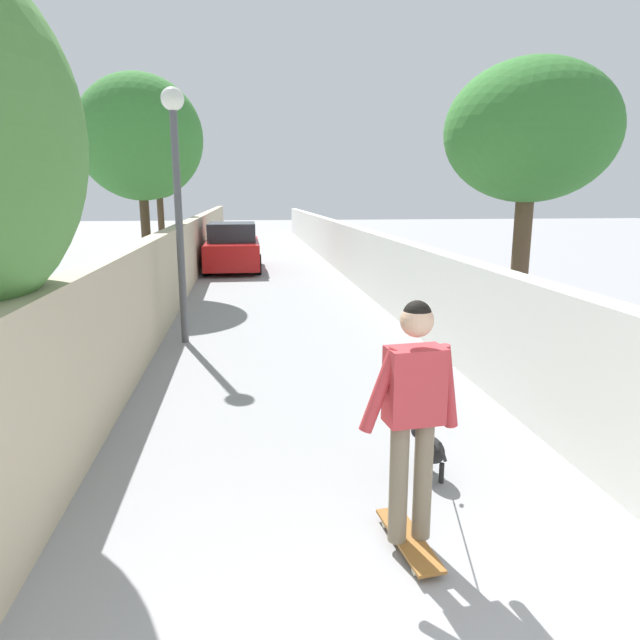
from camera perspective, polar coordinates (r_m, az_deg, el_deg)
ground_plane at (r=15.70m, az=-4.60°, el=3.58°), size 80.00×80.00×0.00m
wall_left at (r=13.69m, az=-14.21°, el=5.54°), size 48.00×0.30×1.72m
fence_right at (r=13.94m, az=5.53°, el=5.62°), size 48.00×0.30×1.54m
tree_left_near at (r=20.73m, az=-16.08°, el=14.84°), size 1.99×1.99×4.61m
tree_left_mid at (r=14.76m, az=-17.76°, el=17.10°), size 2.98×2.98×5.24m
tree_right_far at (r=10.13m, az=20.47°, el=17.27°), size 2.74×2.74×4.56m
lamp_post at (r=9.54m, az=-14.32°, el=14.38°), size 0.36×0.36×4.07m
skateboard at (r=4.32m, az=8.94°, el=-21.07°), size 0.82×0.30×0.08m
person_skateboarder at (r=3.85m, az=9.46°, el=-8.34°), size 0.26×0.72×1.70m
dog at (r=5.18m, az=10.90°, el=-12.48°), size 1.30×0.61×1.06m
car_near at (r=18.91m, az=-8.84°, el=7.18°), size 3.98×1.80×1.54m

